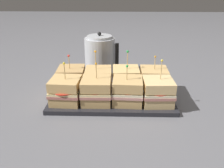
# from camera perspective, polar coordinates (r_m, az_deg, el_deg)

# --- Properties ---
(ground_plane) EXTENTS (6.00, 6.00, 0.00)m
(ground_plane) POSITION_cam_1_polar(r_m,az_deg,el_deg) (1.02, -0.00, -3.64)
(ground_plane) COLOR slate
(serving_platter) EXTENTS (0.51, 0.28, 0.02)m
(serving_platter) POSITION_cam_1_polar(r_m,az_deg,el_deg) (1.02, -0.00, -3.19)
(serving_platter) COLOR #232328
(serving_platter) RESTS_ON ground_plane
(sandwich_front_far_left) EXTENTS (0.13, 0.13, 0.17)m
(sandwich_front_far_left) POSITION_cam_1_polar(r_m,az_deg,el_deg) (0.96, -11.03, -1.57)
(sandwich_front_far_left) COLOR tan
(sandwich_front_far_left) RESTS_ON serving_platter
(sandwich_front_center_left) EXTENTS (0.12, 0.12, 0.16)m
(sandwich_front_center_left) POSITION_cam_1_polar(r_m,az_deg,el_deg) (0.94, -3.79, -1.65)
(sandwich_front_center_left) COLOR tan
(sandwich_front_center_left) RESTS_ON serving_platter
(sandwich_front_center_right) EXTENTS (0.13, 0.13, 0.16)m
(sandwich_front_center_right) POSITION_cam_1_polar(r_m,az_deg,el_deg) (0.94, 3.73, -1.68)
(sandwich_front_center_right) COLOR tan
(sandwich_front_center_right) RESTS_ON serving_platter
(sandwich_front_far_right) EXTENTS (0.12, 0.12, 0.18)m
(sandwich_front_far_right) POSITION_cam_1_polar(r_m,az_deg,el_deg) (0.95, 10.94, -1.82)
(sandwich_front_far_right) COLOR #DBB77A
(sandwich_front_far_right) RESTS_ON serving_platter
(sandwich_back_far_left) EXTENTS (0.13, 0.13, 0.16)m
(sandwich_back_far_left) POSITION_cam_1_polar(r_m,az_deg,el_deg) (1.07, -9.71, 1.28)
(sandwich_back_far_left) COLOR tan
(sandwich_back_far_left) RESTS_ON serving_platter
(sandwich_back_center_left) EXTENTS (0.12, 0.12, 0.18)m
(sandwich_back_center_left) POSITION_cam_1_polar(r_m,az_deg,el_deg) (1.05, -3.29, 1.18)
(sandwich_back_center_left) COLOR tan
(sandwich_back_center_left) RESTS_ON serving_platter
(sandwich_back_center_right) EXTENTS (0.12, 0.12, 0.18)m
(sandwich_back_center_right) POSITION_cam_1_polar(r_m,az_deg,el_deg) (1.05, 3.32, 1.18)
(sandwich_back_center_right) COLOR tan
(sandwich_back_center_right) RESTS_ON serving_platter
(sandwich_back_far_right) EXTENTS (0.12, 0.12, 0.16)m
(sandwich_back_far_right) POSITION_cam_1_polar(r_m,az_deg,el_deg) (1.06, 9.97, 1.03)
(sandwich_back_far_right) COLOR tan
(sandwich_back_far_right) RESTS_ON serving_platter
(kettle_steel) EXTENTS (0.18, 0.16, 0.22)m
(kettle_steel) POSITION_cam_1_polar(r_m,az_deg,el_deg) (1.28, -2.91, 6.97)
(kettle_steel) COLOR #B7BABF
(kettle_steel) RESTS_ON ground_plane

